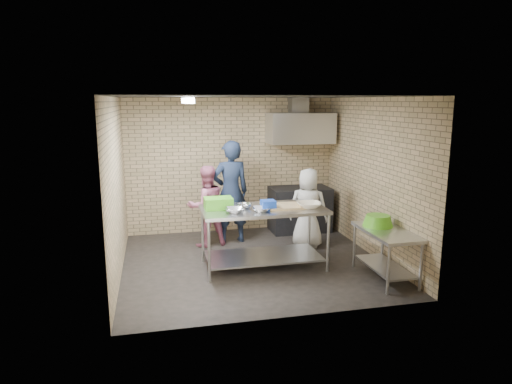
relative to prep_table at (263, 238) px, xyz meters
The scene contains 26 objects.
floor 0.55m from the prep_table, 118.03° to the left, with size 4.20×4.20×0.00m, color black.
ceiling 2.23m from the prep_table, 118.03° to the left, with size 4.20×4.20×0.00m, color black.
back_wall 2.40m from the prep_table, 93.18° to the left, with size 4.20×0.06×2.70m, color tan.
front_wall 1.97m from the prep_table, 94.02° to the right, with size 4.20×0.06×2.70m, color tan.
left_wall 2.40m from the prep_table, behind, with size 0.06×4.00×2.70m, color tan.
right_wall 2.17m from the prep_table, ahead, with size 0.06×4.00×2.70m, color tan.
prep_table is the anchor object (origin of this frame).
side_counter 1.89m from the prep_table, 27.35° to the right, with size 0.60×1.20×0.75m, color silver.
stove 2.25m from the prep_table, 56.93° to the left, with size 1.20×0.70×0.90m, color black.
range_hood 2.80m from the prep_table, 57.62° to the left, with size 1.30×0.60×0.60m, color silver.
hood_duct 3.18m from the prep_table, 59.52° to the left, with size 0.35×0.30×0.30m, color #A5A8AD.
wall_shelf 2.98m from the prep_table, 54.29° to the left, with size 0.80×0.20×0.04m, color #3F2B19.
fluorescent_fixture 2.44m from the prep_table, 168.29° to the left, with size 0.10×1.25×0.08m, color white.
green_crate 0.91m from the prep_table, behind, with size 0.43×0.33×0.17m, color green.
blue_tub 0.57m from the prep_table, 63.43° to the right, with size 0.22×0.22×0.14m, color #1741B3.
cutting_board 0.61m from the prep_table, ahead, with size 0.60×0.46×0.03m, color tan.
mixing_bowl_a 0.75m from the prep_table, 158.20° to the right, with size 0.30×0.30×0.07m, color #AFB1B6.
mixing_bowl_b 0.61m from the prep_table, behind, with size 0.23×0.23×0.07m, color #B7BABF.
mixing_bowl_c 0.58m from the prep_table, 114.44° to the right, with size 0.28×0.28×0.07m, color silver.
ceramic_bowl 0.89m from the prep_table, 12.09° to the right, with size 0.37×0.37×0.09m, color beige.
green_basin 1.80m from the prep_table, 20.43° to the right, with size 0.46×0.46×0.17m, color #59C626, non-canonical shape.
bottle_red 2.92m from the prep_table, 58.99° to the left, with size 0.07×0.07×0.18m, color #B22619.
bottle_green 3.11m from the prep_table, 51.71° to the left, with size 0.06×0.06×0.15m, color green.
man_navy 1.53m from the prep_table, 101.36° to the left, with size 0.70×0.46×1.93m, color #161E37.
woman_pink 1.53m from the prep_table, 120.10° to the left, with size 0.73×0.57×1.49m, color #C06685.
woman_white 1.36m from the prep_table, 39.15° to the left, with size 0.71×0.46×1.45m, color silver.
Camera 1 is at (-1.53, -7.00, 2.64)m, focal length 31.83 mm.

